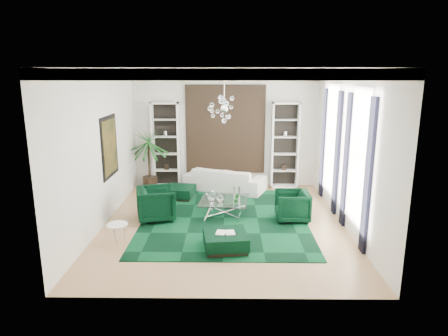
{
  "coord_description": "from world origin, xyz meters",
  "views": [
    {
      "loc": [
        0.12,
        -9.55,
        3.73
      ],
      "look_at": [
        -0.01,
        0.5,
        1.31
      ],
      "focal_mm": 32.0,
      "sensor_mm": 36.0,
      "label": 1
    }
  ],
  "objects_px": {
    "side_table": "(118,234)",
    "palm": "(149,151)",
    "ottoman_front": "(225,241)",
    "sofa": "(225,179)",
    "armchair_right": "(292,206)",
    "armchair_left": "(156,204)",
    "coffee_table": "(224,207)",
    "ottoman_side": "(180,193)"
  },
  "relations": [
    {
      "from": "coffee_table",
      "to": "palm",
      "type": "xyz_separation_m",
      "value": [
        -2.45,
        2.4,
        1.06
      ]
    },
    {
      "from": "palm",
      "to": "side_table",
      "type": "bearing_deg",
      "value": -88.65
    },
    {
      "from": "sofa",
      "to": "palm",
      "type": "distance_m",
      "value": 2.62
    },
    {
      "from": "palm",
      "to": "armchair_left",
      "type": "bearing_deg",
      "value": -75.72
    },
    {
      "from": "armchair_left",
      "to": "armchair_right",
      "type": "height_order",
      "value": "armchair_left"
    },
    {
      "from": "coffee_table",
      "to": "armchair_right",
      "type": "bearing_deg",
      "value": -11.31
    },
    {
      "from": "armchair_right",
      "to": "side_table",
      "type": "relative_size",
      "value": 1.84
    },
    {
      "from": "armchair_left",
      "to": "armchair_right",
      "type": "bearing_deg",
      "value": -105.61
    },
    {
      "from": "side_table",
      "to": "ottoman_side",
      "type": "bearing_deg",
      "value": 73.14
    },
    {
      "from": "sofa",
      "to": "side_table",
      "type": "height_order",
      "value": "sofa"
    },
    {
      "from": "sofa",
      "to": "side_table",
      "type": "distance_m",
      "value": 4.77
    },
    {
      "from": "ottoman_front",
      "to": "side_table",
      "type": "xyz_separation_m",
      "value": [
        -2.4,
        0.25,
        0.04
      ]
    },
    {
      "from": "armchair_right",
      "to": "side_table",
      "type": "xyz_separation_m",
      "value": [
        -4.1,
        -1.5,
        -0.16
      ]
    },
    {
      "from": "sofa",
      "to": "ottoman_front",
      "type": "xyz_separation_m",
      "value": [
        0.05,
        -4.4,
        -0.18
      ]
    },
    {
      "from": "sofa",
      "to": "armchair_right",
      "type": "xyz_separation_m",
      "value": [
        1.75,
        -2.65,
        0.02
      ]
    },
    {
      "from": "armchair_left",
      "to": "side_table",
      "type": "xyz_separation_m",
      "value": [
        -0.6,
        -1.5,
        -0.21
      ]
    },
    {
      "from": "sofa",
      "to": "armchair_right",
      "type": "relative_size",
      "value": 2.97
    },
    {
      "from": "coffee_table",
      "to": "armchair_left",
      "type": "bearing_deg",
      "value": -168.69
    },
    {
      "from": "ottoman_front",
      "to": "side_table",
      "type": "distance_m",
      "value": 2.41
    },
    {
      "from": "sofa",
      "to": "coffee_table",
      "type": "distance_m",
      "value": 2.31
    },
    {
      "from": "coffee_table",
      "to": "side_table",
      "type": "height_order",
      "value": "side_table"
    },
    {
      "from": "armchair_right",
      "to": "coffee_table",
      "type": "relative_size",
      "value": 0.68
    },
    {
      "from": "armchair_left",
      "to": "side_table",
      "type": "bearing_deg",
      "value": 142.59
    },
    {
      "from": "ottoman_front",
      "to": "sofa",
      "type": "bearing_deg",
      "value": 90.65
    },
    {
      "from": "ottoman_side",
      "to": "palm",
      "type": "bearing_deg",
      "value": 139.18
    },
    {
      "from": "ottoman_front",
      "to": "armchair_left",
      "type": "bearing_deg",
      "value": 135.81
    },
    {
      "from": "armchair_left",
      "to": "ottoman_front",
      "type": "xyz_separation_m",
      "value": [
        1.8,
        -1.75,
        -0.25
      ]
    },
    {
      "from": "coffee_table",
      "to": "ottoman_front",
      "type": "distance_m",
      "value": 2.1
    },
    {
      "from": "sofa",
      "to": "ottoman_front",
      "type": "distance_m",
      "value": 4.4
    },
    {
      "from": "armchair_right",
      "to": "coffee_table",
      "type": "height_order",
      "value": "armchair_right"
    },
    {
      "from": "armchair_right",
      "to": "ottoman_side",
      "type": "height_order",
      "value": "armchair_right"
    },
    {
      "from": "armchair_left",
      "to": "side_table",
      "type": "distance_m",
      "value": 1.63
    },
    {
      "from": "sofa",
      "to": "armchair_left",
      "type": "bearing_deg",
      "value": 78.15
    },
    {
      "from": "armchair_right",
      "to": "ottoman_front",
      "type": "bearing_deg",
      "value": -43.86
    },
    {
      "from": "armchair_left",
      "to": "ottoman_front",
      "type": "distance_m",
      "value": 2.52
    },
    {
      "from": "ottoman_side",
      "to": "palm",
      "type": "distance_m",
      "value": 1.82
    },
    {
      "from": "armchair_right",
      "to": "ottoman_side",
      "type": "xyz_separation_m",
      "value": [
        -3.1,
        1.8,
        -0.21
      ]
    },
    {
      "from": "armchair_left",
      "to": "palm",
      "type": "distance_m",
      "value": 2.96
    },
    {
      "from": "ottoman_side",
      "to": "side_table",
      "type": "height_order",
      "value": "side_table"
    },
    {
      "from": "side_table",
      "to": "palm",
      "type": "relative_size",
      "value": 0.18
    },
    {
      "from": "ottoman_side",
      "to": "ottoman_front",
      "type": "bearing_deg",
      "value": -68.48
    },
    {
      "from": "sofa",
      "to": "armchair_left",
      "type": "height_order",
      "value": "armchair_left"
    }
  ]
}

